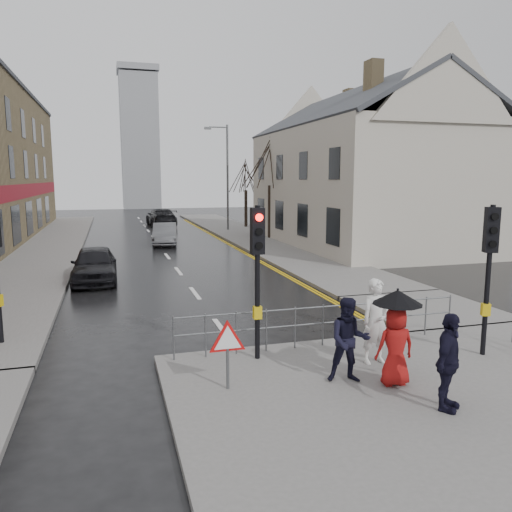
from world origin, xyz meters
TOP-DOWN VIEW (x-y plane):
  - ground at (0.00, 0.00)m, footprint 120.00×120.00m
  - near_pavement at (3.00, -3.50)m, footprint 10.00×9.00m
  - left_pavement at (-6.50, 23.00)m, footprint 4.00×44.00m
  - right_pavement at (6.50, 25.00)m, footprint 4.00×40.00m
  - pavement_bridge_right at (6.50, 3.00)m, footprint 4.00×4.20m
  - building_right_cream at (12.00, 18.00)m, footprint 9.00×16.40m
  - church_tower at (1.50, 62.00)m, footprint 5.00×5.00m
  - traffic_signal_near_left at (0.20, 0.20)m, footprint 0.28×0.27m
  - traffic_signal_near_right at (5.20, -1.00)m, footprint 0.34×0.33m
  - guard_railing_front at (1.95, 0.60)m, footprint 7.14×0.04m
  - warning_sign at (-0.80, -1.21)m, footprint 0.80×0.07m
  - street_lamp at (5.82, 28.00)m, footprint 1.83×0.25m
  - tree_near at (7.50, 22.00)m, footprint 2.40×2.40m
  - tree_far at (8.00, 30.00)m, footprint 2.40×2.40m
  - pedestrian_a at (2.58, -0.77)m, footprint 0.69×0.46m
  - pedestrian_b at (1.56, -1.53)m, footprint 0.97×0.85m
  - pedestrian_with_umbrella at (2.35, -1.92)m, footprint 0.96×0.96m
  - pedestrian_d at (2.63, -3.11)m, footprint 1.04×0.97m
  - car_parked at (-3.51, 10.58)m, footprint 1.74×4.22m
  - car_mid at (0.39, 21.23)m, footprint 1.92×4.21m
  - car_far at (1.41, 33.77)m, footprint 2.41×5.42m

SIDE VIEW (x-z plane):
  - ground at x=0.00m, z-range 0.00..0.00m
  - near_pavement at x=3.00m, z-range 0.00..0.14m
  - left_pavement at x=-6.50m, z-range 0.00..0.14m
  - right_pavement at x=6.50m, z-range 0.00..0.14m
  - pavement_bridge_right at x=6.50m, z-range 0.00..0.14m
  - car_mid at x=0.39m, z-range 0.00..1.34m
  - car_parked at x=-3.51m, z-range 0.00..1.43m
  - car_far at x=1.41m, z-range 0.00..1.55m
  - guard_railing_front at x=1.95m, z-range 0.36..1.36m
  - pedestrian_b at x=1.56m, z-range 0.14..1.83m
  - pedestrian_d at x=2.63m, z-range 0.14..1.86m
  - warning_sign at x=-0.80m, z-range 0.37..1.72m
  - pedestrian_a at x=2.58m, z-range 0.14..1.99m
  - pedestrian_with_umbrella at x=2.35m, z-range 0.27..2.16m
  - traffic_signal_near_left at x=0.20m, z-range 0.76..4.16m
  - traffic_signal_near_right at x=5.20m, z-range 0.76..4.16m
  - tree_far at x=8.00m, z-range 1.60..7.24m
  - street_lamp at x=5.82m, z-range 0.71..8.71m
  - building_right_cream at x=12.00m, z-range -0.27..9.83m
  - tree_near at x=7.50m, z-range 1.85..8.43m
  - church_tower at x=1.50m, z-range 0.00..18.00m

